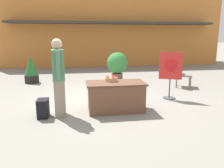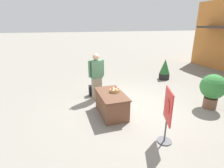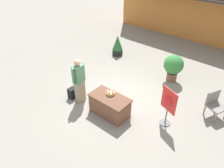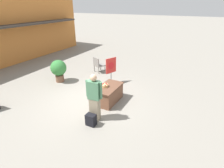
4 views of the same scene
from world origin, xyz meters
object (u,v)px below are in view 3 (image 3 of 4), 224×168
object	(u,v)px
apple_basket	(110,93)
potted_plant_far_left	(118,46)
person_visitor	(79,81)
backpack	(73,93)
patio_chair	(215,103)
display_table	(110,105)
poster_board	(168,106)
potted_plant_near_right	(173,66)

from	to	relation	value
apple_basket	potted_plant_far_left	xyz separation A→B (m)	(-2.63, 3.64, -0.25)
person_visitor	potted_plant_far_left	world-z (taller)	person_visitor
apple_basket	backpack	size ratio (longest dim) A/B	0.74
person_visitor	patio_chair	size ratio (longest dim) A/B	1.87
display_table	apple_basket	distance (m)	0.45
poster_board	patio_chair	distance (m)	1.78
display_table	potted_plant_far_left	bearing A→B (deg)	125.76
backpack	potted_plant_far_left	size ratio (longest dim) A/B	0.40
apple_basket	potted_plant_near_right	size ratio (longest dim) A/B	0.26
apple_basket	person_visitor	size ratio (longest dim) A/B	0.18
apple_basket	patio_chair	distance (m)	3.57
backpack	poster_board	distance (m)	3.65
poster_board	potted_plant_near_right	bearing A→B (deg)	-134.21
potted_plant_far_left	display_table	bearing A→B (deg)	-54.24
backpack	potted_plant_near_right	xyz separation A→B (m)	(2.34, 3.58, 0.51)
display_table	poster_board	bearing A→B (deg)	24.91
person_visitor	patio_chair	distance (m)	4.78
poster_board	person_visitor	bearing A→B (deg)	-50.32
display_table	person_visitor	size ratio (longest dim) A/B	0.81
potted_plant_far_left	potted_plant_near_right	xyz separation A→B (m)	(3.37, -0.43, 0.19)
backpack	potted_plant_near_right	size ratio (longest dim) A/B	0.35
backpack	poster_board	world-z (taller)	poster_board
display_table	poster_board	distance (m)	1.97
person_visitor	patio_chair	bearing A→B (deg)	23.61
poster_board	apple_basket	bearing A→B (deg)	-47.86
poster_board	potted_plant_near_right	size ratio (longest dim) A/B	1.14
display_table	apple_basket	bearing A→B (deg)	121.59
apple_basket	poster_board	size ratio (longest dim) A/B	0.23
poster_board	backpack	bearing A→B (deg)	-51.10
apple_basket	patio_chair	xyz separation A→B (m)	(2.88, 2.10, -0.25)
display_table	person_visitor	xyz separation A→B (m)	(-1.33, -0.15, 0.54)
person_visitor	potted_plant_far_left	bearing A→B (deg)	102.91
display_table	patio_chair	size ratio (longest dim) A/B	1.51
apple_basket	potted_plant_near_right	world-z (taller)	potted_plant_near_right
potted_plant_far_left	person_visitor	bearing A→B (deg)	-70.50
person_visitor	backpack	size ratio (longest dim) A/B	4.17
backpack	patio_chair	distance (m)	5.13
apple_basket	potted_plant_far_left	bearing A→B (deg)	125.92
patio_chair	potted_plant_far_left	distance (m)	5.72
poster_board	patio_chair	xyz separation A→B (m)	(1.04, 1.43, -0.25)
person_visitor	poster_board	distance (m)	3.23
person_visitor	potted_plant_near_right	bearing A→B (deg)	54.07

